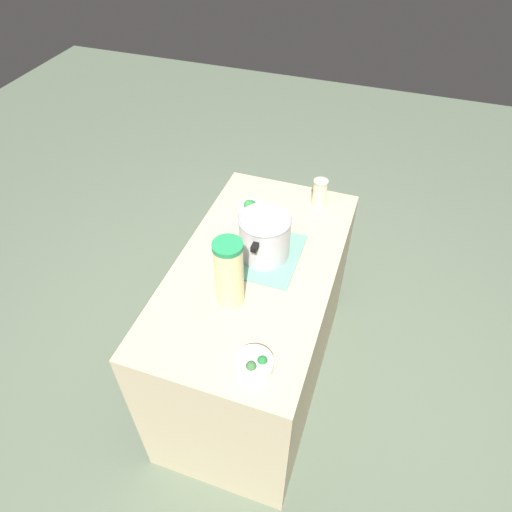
{
  "coord_description": "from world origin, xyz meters",
  "views": [
    {
      "loc": [
        1.27,
        0.44,
        2.27
      ],
      "look_at": [
        0.0,
        0.0,
        0.95
      ],
      "focal_mm": 31.75,
      "sensor_mm": 36.0,
      "label": 1
    }
  ],
  "objects_px": {
    "mason_jar": "(320,193)",
    "cooking_pot": "(265,236)",
    "broccoli_bowl_front": "(251,209)",
    "broccoli_bowl_center": "(254,365)",
    "lemonade_pitcher": "(229,273)"
  },
  "relations": [
    {
      "from": "mason_jar",
      "to": "lemonade_pitcher",
      "type": "bearing_deg",
      "value": -14.82
    },
    {
      "from": "lemonade_pitcher",
      "to": "cooking_pot",
      "type": "bearing_deg",
      "value": 170.5
    },
    {
      "from": "lemonade_pitcher",
      "to": "broccoli_bowl_front",
      "type": "height_order",
      "value": "lemonade_pitcher"
    },
    {
      "from": "cooking_pot",
      "to": "broccoli_bowl_center",
      "type": "bearing_deg",
      "value": 14.63
    },
    {
      "from": "broccoli_bowl_front",
      "to": "broccoli_bowl_center",
      "type": "height_order",
      "value": "broccoli_bowl_front"
    },
    {
      "from": "mason_jar",
      "to": "broccoli_bowl_front",
      "type": "bearing_deg",
      "value": -57.37
    },
    {
      "from": "lemonade_pitcher",
      "to": "broccoli_bowl_center",
      "type": "xyz_separation_m",
      "value": [
        0.27,
        0.19,
        -0.12
      ]
    },
    {
      "from": "lemonade_pitcher",
      "to": "broccoli_bowl_front",
      "type": "bearing_deg",
      "value": -169.24
    },
    {
      "from": "cooking_pot",
      "to": "broccoli_bowl_center",
      "type": "height_order",
      "value": "cooking_pot"
    },
    {
      "from": "broccoli_bowl_front",
      "to": "broccoli_bowl_center",
      "type": "distance_m",
      "value": 0.84
    },
    {
      "from": "mason_jar",
      "to": "cooking_pot",
      "type": "bearing_deg",
      "value": -18.21
    },
    {
      "from": "lemonade_pitcher",
      "to": "mason_jar",
      "type": "height_order",
      "value": "lemonade_pitcher"
    },
    {
      "from": "cooking_pot",
      "to": "lemonade_pitcher",
      "type": "bearing_deg",
      "value": -9.5
    },
    {
      "from": "lemonade_pitcher",
      "to": "broccoli_bowl_center",
      "type": "relative_size",
      "value": 2.18
    },
    {
      "from": "cooking_pot",
      "to": "broccoli_bowl_front",
      "type": "bearing_deg",
      "value": -148.77
    }
  ]
}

